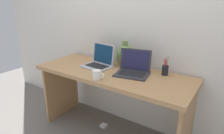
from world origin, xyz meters
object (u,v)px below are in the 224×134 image
object	(u,v)px
laptop_right	(133,68)
pen_cup	(165,70)
coffee_mug	(98,75)
laptop_left	(100,61)
power_brick	(104,125)
green_vase	(125,55)

from	to	relation	value
laptop_right	pen_cup	size ratio (longest dim) A/B	1.91
laptop_right	coffee_mug	distance (m)	0.38
laptop_left	laptop_right	bearing A→B (deg)	0.05
laptop_right	coffee_mug	world-z (taller)	laptop_right
laptop_left	coffee_mug	world-z (taller)	laptop_left
pen_cup	power_brick	bearing A→B (deg)	-165.47
green_vase	pen_cup	size ratio (longest dim) A/B	1.51
coffee_mug	power_brick	distance (m)	0.85
laptop_right	coffee_mug	bearing A→B (deg)	-121.76
green_vase	coffee_mug	size ratio (longest dim) A/B	2.34
laptop_right	power_brick	world-z (taller)	laptop_right
pen_cup	green_vase	bearing A→B (deg)	175.04
laptop_right	pen_cup	bearing A→B (deg)	26.45
laptop_right	pen_cup	distance (m)	0.31
laptop_left	coffee_mug	xyz separation A→B (m)	(0.22, -0.32, -0.02)
power_brick	pen_cup	bearing A→B (deg)	14.53
laptop_right	coffee_mug	size ratio (longest dim) A/B	2.97
pen_cup	power_brick	distance (m)	1.03
laptop_left	power_brick	bearing A→B (deg)	-25.10
green_vase	coffee_mug	world-z (taller)	green_vase
laptop_left	green_vase	xyz separation A→B (m)	(0.21, 0.18, 0.06)
coffee_mug	power_brick	size ratio (longest dim) A/B	1.72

